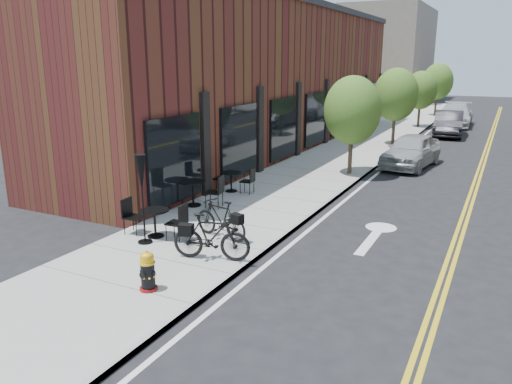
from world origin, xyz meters
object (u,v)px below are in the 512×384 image
Objects in this scene: bicycle_left at (221,219)px; patio_umbrella at (142,180)px; parked_car_a at (411,151)px; parked_car_b at (449,123)px; bicycle_right at (211,237)px; bistro_set_a at (155,219)px; bistro_set_b at (193,190)px; fire_hydrant at (148,271)px; bistro_set_c at (231,179)px; parked_car_c at (455,115)px.

patio_umbrella is (-1.50, -1.14, 1.08)m from bicycle_left.
parked_car_b is (0.37, 10.35, 0.03)m from parked_car_a.
bicycle_right is 1.04× the size of bistro_set_a.
bicycle_right is at bearing -91.60° from parked_car_a.
patio_umbrella reaches higher than bicycle_right.
bistro_set_b reaches higher than bicycle_left.
bistro_set_a is 23.07m from parked_car_b.
fire_hydrant is at bearing -49.64° from patio_umbrella.
bistro_set_b reaches higher than bistro_set_c.
bistro_set_b is 0.35× the size of parked_car_c.
bistro_set_b is at bearing -102.84° from parked_car_c.
bistro_set_a is at bearing 57.94° from bicycle_right.
bicycle_left is 4.62m from bistro_set_c.
parked_car_c is (4.32, 28.29, -0.92)m from patio_umbrella.
fire_hydrant is at bearing -58.65° from bistro_set_a.
parked_car_c is at bearing -173.13° from bicycle_left.
bicycle_left is at bearing -102.55° from parked_car_b.
patio_umbrella is 0.48× the size of parked_car_b.
bistro_set_a is (-1.55, -0.66, -0.04)m from bicycle_left.
patio_umbrella reaches higher than bistro_set_c.
parked_car_a is at bearing 67.37° from bistro_set_a.
parked_car_c is (2.28, 28.46, 0.12)m from bicycle_right.
bistro_set_a is (-2.08, 0.64, -0.07)m from bicycle_right.
patio_umbrella is at bearing -88.28° from bistro_set_a.
bicycle_right reaches higher than bistro_set_c.
parked_car_a is (2.36, 14.80, 0.21)m from fire_hydrant.
parked_car_c is (2.82, 27.15, 0.16)m from bicycle_left.
parked_car_c reaches higher than bistro_set_a.
parked_car_c is at bearing 77.09° from bistro_set_a.
bicycle_right is 1.10× the size of bistro_set_c.
bicycle_left is at bearing 7.31° from bicycle_right.
fire_hydrant is 0.50× the size of bistro_set_c.
parked_car_b is at bearing -89.83° from parked_car_c.
bistro_set_a is 2.86m from bistro_set_b.
fire_hydrant is 0.49× the size of bicycle_left.
bicycle_right is 4.40m from bistro_set_b.
bicycle_right is (0.30, 1.88, 0.15)m from fire_hydrant.
bistro_set_c is at bearing 91.92° from bistro_set_a.
fire_hydrant is 0.46× the size of bicycle_right.
bicycle_right is at bearing -67.74° from bistro_set_c.
bistro_set_c is 0.30× the size of parked_car_c.
bistro_set_b reaches higher than bistro_set_a.
bistro_set_b is at bearing 100.03° from bistro_set_a.
fire_hydrant is at bearing 17.07° from bicycle_left.
parked_car_a is at bearing -24.06° from bicycle_right.
parked_car_b is (5.01, 17.82, 0.20)m from bistro_set_c.
bicycle_left is 0.96× the size of bistro_set_a.
parked_car_a reaches higher than fire_hydrant.
bistro_set_a reaches higher than bistro_set_c.
patio_umbrella is 28.63m from parked_car_c.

